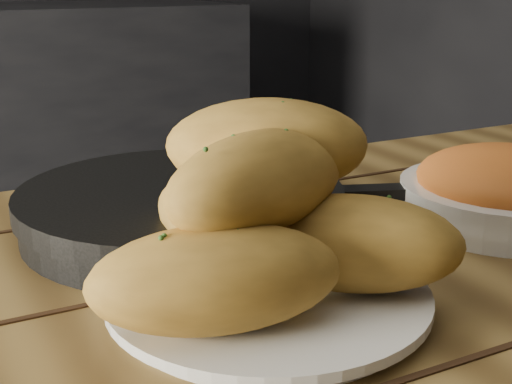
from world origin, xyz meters
name	(u,v)px	position (x,y,z in m)	size (l,w,h in m)	color
plate	(268,299)	(0.58, -0.20, 0.76)	(0.25, 0.25, 0.02)	silver
bread_rolls	(264,214)	(0.58, -0.20, 0.83)	(0.30, 0.26, 0.14)	#B38431
skillet	(183,208)	(0.59, -0.01, 0.77)	(0.44, 0.32, 0.05)	black
bowl	(506,190)	(0.90, -0.14, 0.78)	(0.22, 0.22, 0.08)	white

